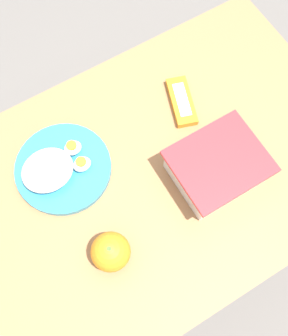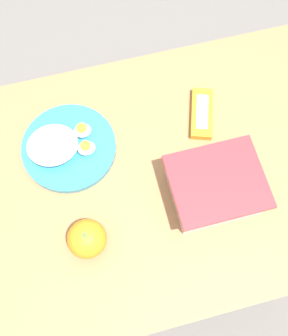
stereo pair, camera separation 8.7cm
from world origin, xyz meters
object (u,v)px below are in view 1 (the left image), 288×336
food_container (216,168)px  orange_fruit (111,252)px  candy_bar (182,101)px  rice_plate (58,168)px

food_container → orange_fruit: (0.29, 0.04, 0.01)m
orange_fruit → candy_bar: size_ratio=0.59×
food_container → orange_fruit: 0.29m
orange_fruit → candy_bar: (-0.32, -0.23, -0.03)m
orange_fruit → candy_bar: orange_fruit is taller
food_container → candy_bar: size_ratio=1.41×
orange_fruit → rice_plate: (0.01, -0.22, -0.02)m
orange_fruit → candy_bar: 0.40m
rice_plate → candy_bar: size_ratio=1.57×
rice_plate → candy_bar: (-0.33, -0.01, -0.01)m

